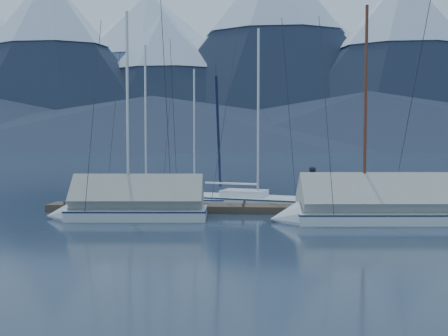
{
  "coord_description": "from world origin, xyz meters",
  "views": [
    {
      "loc": [
        1.94,
        -21.62,
        3.44
      ],
      "look_at": [
        0.0,
        2.0,
        2.2
      ],
      "focal_mm": 38.0,
      "sensor_mm": 36.0,
      "label": 1
    }
  ],
  "objects_px": {
    "sailboat_covered_near": "(360,210)",
    "person": "(313,186)",
    "sailboat_open_right": "(268,203)",
    "sailboat_open_mid": "(202,202)",
    "sailboat_open_left": "(156,201)",
    "sailboat_covered_far": "(125,208)"
  },
  "relations": [
    {
      "from": "sailboat_open_left",
      "to": "sailboat_covered_far",
      "type": "height_order",
      "value": "sailboat_covered_far"
    },
    {
      "from": "person",
      "to": "sailboat_covered_near",
      "type": "bearing_deg",
      "value": -154.12
    },
    {
      "from": "sailboat_open_mid",
      "to": "sailboat_open_right",
      "type": "bearing_deg",
      "value": -6.55
    },
    {
      "from": "sailboat_open_left",
      "to": "sailboat_covered_far",
      "type": "bearing_deg",
      "value": -92.54
    },
    {
      "from": "sailboat_open_right",
      "to": "sailboat_covered_near",
      "type": "xyz_separation_m",
      "value": [
        3.98,
        -4.71,
        0.33
      ]
    },
    {
      "from": "sailboat_open_right",
      "to": "sailboat_covered_far",
      "type": "bearing_deg",
      "value": -144.15
    },
    {
      "from": "sailboat_open_right",
      "to": "person",
      "type": "height_order",
      "value": "sailboat_open_right"
    },
    {
      "from": "person",
      "to": "sailboat_open_mid",
      "type": "bearing_deg",
      "value": 61.52
    },
    {
      "from": "sailboat_open_left",
      "to": "sailboat_covered_near",
      "type": "height_order",
      "value": "sailboat_covered_near"
    },
    {
      "from": "sailboat_covered_near",
      "to": "sailboat_covered_far",
      "type": "xyz_separation_m",
      "value": [
        -10.49,
        0.01,
        -0.02
      ]
    },
    {
      "from": "sailboat_covered_near",
      "to": "sailboat_open_right",
      "type": "bearing_deg",
      "value": 130.17
    },
    {
      "from": "sailboat_covered_near",
      "to": "person",
      "type": "height_order",
      "value": "sailboat_covered_near"
    },
    {
      "from": "sailboat_open_right",
      "to": "person",
      "type": "xyz_separation_m",
      "value": [
        2.23,
        -1.96,
        1.12
      ]
    },
    {
      "from": "sailboat_open_left",
      "to": "sailboat_covered_near",
      "type": "bearing_deg",
      "value": -26.34
    },
    {
      "from": "sailboat_covered_near",
      "to": "sailboat_covered_far",
      "type": "height_order",
      "value": "sailboat_covered_near"
    },
    {
      "from": "sailboat_open_mid",
      "to": "sailboat_covered_near",
      "type": "height_order",
      "value": "sailboat_covered_near"
    },
    {
      "from": "sailboat_covered_near",
      "to": "person",
      "type": "bearing_deg",
      "value": 122.35
    },
    {
      "from": "sailboat_covered_near",
      "to": "person",
      "type": "relative_size",
      "value": 5.4
    },
    {
      "from": "sailboat_open_right",
      "to": "sailboat_covered_near",
      "type": "distance_m",
      "value": 6.18
    },
    {
      "from": "sailboat_open_mid",
      "to": "sailboat_covered_near",
      "type": "xyz_separation_m",
      "value": [
        7.62,
        -5.13,
        0.37
      ]
    },
    {
      "from": "sailboat_covered_far",
      "to": "sailboat_open_left",
      "type": "bearing_deg",
      "value": 87.46
    },
    {
      "from": "sailboat_open_left",
      "to": "sailboat_covered_far",
      "type": "relative_size",
      "value": 0.95
    }
  ]
}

